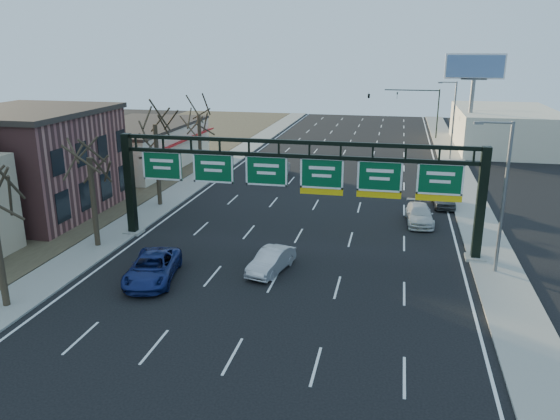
% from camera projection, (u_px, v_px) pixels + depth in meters
% --- Properties ---
extents(ground, '(160.00, 160.00, 0.00)m').
position_uv_depth(ground, '(265.00, 297.00, 29.39)').
color(ground, black).
rests_on(ground, ground).
extents(sidewalk_left, '(3.00, 120.00, 0.12)m').
position_uv_depth(sidewalk_left, '(183.00, 190.00, 50.67)').
color(sidewalk_left, gray).
rests_on(sidewalk_left, ground).
extents(sidewalk_right, '(3.00, 120.00, 0.12)m').
position_uv_depth(sidewalk_right, '(471.00, 207.00, 45.47)').
color(sidewalk_right, gray).
rests_on(sidewalk_right, ground).
extents(dirt_strip_left, '(21.00, 120.00, 0.06)m').
position_uv_depth(dirt_strip_left, '(65.00, 183.00, 53.16)').
color(dirt_strip_left, '#473D2B').
rests_on(dirt_strip_left, ground).
extents(lane_markings, '(21.60, 120.00, 0.01)m').
position_uv_depth(lane_markings, '(319.00, 198.00, 48.09)').
color(lane_markings, white).
rests_on(lane_markings, ground).
extents(sign_gantry, '(24.60, 1.20, 7.20)m').
position_uv_depth(sign_gantry, '(296.00, 179.00, 35.49)').
color(sign_gantry, black).
rests_on(sign_gantry, ground).
extents(brick_block, '(10.40, 12.40, 8.30)m').
position_uv_depth(brick_block, '(33.00, 162.00, 42.83)').
color(brick_block, brown).
rests_on(brick_block, ground).
extents(cream_strip, '(10.90, 18.40, 4.70)m').
position_uv_depth(cream_strip, '(139.00, 145.00, 60.18)').
color(cream_strip, '#B8B299').
rests_on(cream_strip, ground).
extents(building_right_distant, '(12.00, 20.00, 5.00)m').
position_uv_depth(building_right_distant, '(504.00, 128.00, 71.34)').
color(building_right_distant, '#B8B299').
rests_on(building_right_distant, ground).
extents(tree_gantry, '(3.60, 3.60, 8.48)m').
position_uv_depth(tree_gantry, '(87.00, 142.00, 34.60)').
color(tree_gantry, '#31271B').
rests_on(tree_gantry, sidewalk_left).
extents(tree_mid, '(3.60, 3.60, 9.24)m').
position_uv_depth(tree_mid, '(154.00, 112.00, 43.73)').
color(tree_mid, '#31271B').
rests_on(tree_mid, sidewalk_left).
extents(tree_far, '(3.60, 3.60, 8.86)m').
position_uv_depth(tree_far, '(198.00, 104.00, 53.18)').
color(tree_far, '#31271B').
rests_on(tree_far, sidewalk_left).
extents(streetlight_near, '(2.15, 0.22, 9.00)m').
position_uv_depth(streetlight_near, '(502.00, 190.00, 30.99)').
color(streetlight_near, slate).
rests_on(streetlight_near, sidewalk_right).
extents(streetlight_far, '(2.15, 0.22, 9.00)m').
position_uv_depth(streetlight_far, '(452.00, 116.00, 62.77)').
color(streetlight_far, slate).
rests_on(streetlight_far, sidewalk_right).
extents(billboard_right, '(7.00, 0.50, 12.00)m').
position_uv_depth(billboard_right, '(474.00, 79.00, 65.76)').
color(billboard_right, slate).
rests_on(billboard_right, ground).
extents(traffic_signal_mast, '(10.16, 0.54, 7.00)m').
position_uv_depth(traffic_signal_mast, '(395.00, 99.00, 78.05)').
color(traffic_signal_mast, black).
rests_on(traffic_signal_mast, ground).
extents(car_blue_suv, '(3.54, 5.86, 1.52)m').
position_uv_depth(car_blue_suv, '(152.00, 268.00, 31.27)').
color(car_blue_suv, navy).
rests_on(car_blue_suv, ground).
extents(car_silver_sedan, '(2.39, 4.36, 1.36)m').
position_uv_depth(car_silver_sedan, '(271.00, 261.00, 32.46)').
color(car_silver_sedan, '#ADAEB2').
rests_on(car_silver_sedan, ground).
extents(car_white_wagon, '(2.21, 4.82, 1.37)m').
position_uv_depth(car_white_wagon, '(419.00, 215.00, 41.27)').
color(car_white_wagon, silver).
rests_on(car_white_wagon, ground).
extents(car_grey_far, '(1.93, 4.31, 1.44)m').
position_uv_depth(car_grey_far, '(443.00, 198.00, 45.59)').
color(car_grey_far, '#404245').
rests_on(car_grey_far, ground).
extents(car_silver_distant, '(2.12, 4.91, 1.57)m').
position_uv_depth(car_silver_distant, '(276.00, 170.00, 55.38)').
color(car_silver_distant, '#AEAEB3').
rests_on(car_silver_distant, ground).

